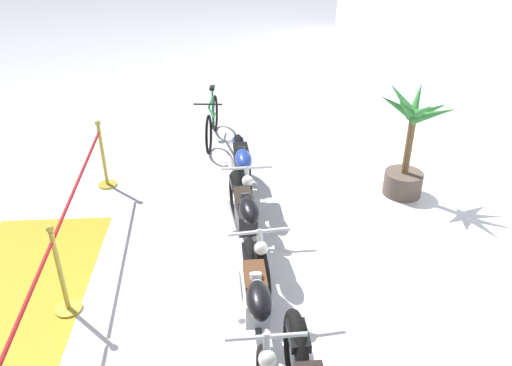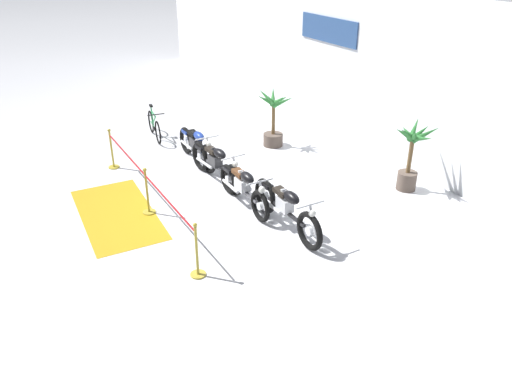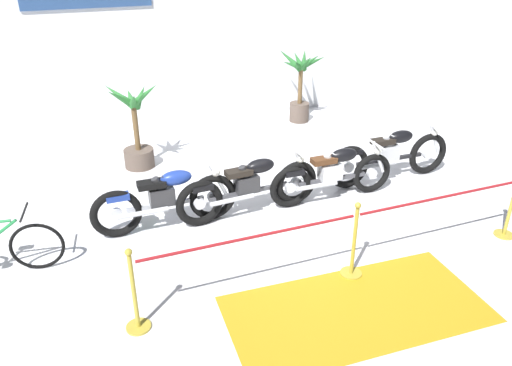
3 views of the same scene
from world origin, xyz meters
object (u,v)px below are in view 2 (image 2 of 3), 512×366
motorcycle_black_2 (243,187)px  stanchion_mid_left (148,198)px  potted_palm_right_of_row (273,120)px  stanchion_mid_right (197,258)px  motorcycle_blue_0 (197,146)px  potted_palm_left_of_row (411,155)px  motorcycle_black_1 (216,164)px  motorcycle_black_3 (286,208)px  floor_banner (117,214)px  stanchion_far_left (129,165)px  bicycle (154,126)px

motorcycle_black_2 → stanchion_mid_left: size_ratio=2.07×
potted_palm_right_of_row → stanchion_mid_right: size_ratio=1.56×
motorcycle_blue_0 → stanchion_mid_right: 4.95m
motorcycle_blue_0 → potted_palm_left_of_row: potted_palm_left_of_row is taller
motorcycle_blue_0 → motorcycle_black_2: (2.72, -0.10, -0.01)m
motorcycle_black_1 → motorcycle_black_3: size_ratio=0.98×
floor_banner → stanchion_far_left: bearing=148.7°
motorcycle_black_3 → stanchion_far_left: (-3.25, -2.17, 0.18)m
motorcycle_black_3 → motorcycle_blue_0: bearing=-177.6°
stanchion_mid_left → floor_banner: bearing=-115.5°
motorcycle_black_3 → potted_palm_left_of_row: bearing=91.5°
motorcycle_black_2 → stanchion_mid_left: (-0.76, -1.90, -0.11)m
motorcycle_black_2 → stanchion_mid_right: size_ratio=2.07×
potted_palm_left_of_row → stanchion_mid_right: potted_palm_left_of_row is taller
motorcycle_black_3 → potted_palm_left_of_row: potted_palm_left_of_row is taller
bicycle → floor_banner: (3.95, -2.27, -0.36)m
motorcycle_black_2 → bicycle: bearing=-177.2°
stanchion_far_left → floor_banner: (0.91, -0.61, -0.65)m
stanchion_far_left → motorcycle_black_2: bearing=44.0°
motorcycle_blue_0 → bicycle: (-2.29, -0.35, -0.10)m
potted_palm_left_of_row → stanchion_mid_left: bearing=-109.1°
motorcycle_black_1 → potted_palm_left_of_row: 4.53m
stanchion_mid_right → floor_banner: 2.95m
stanchion_mid_right → potted_palm_left_of_row: bearing=96.2°
motorcycle_black_3 → motorcycle_black_1: bearing=-175.2°
potted_palm_left_of_row → potted_palm_right_of_row: bearing=-162.3°
bicycle → floor_banner: size_ratio=0.55×
potted_palm_left_of_row → motorcycle_black_2: bearing=-107.7°
stanchion_mid_right → motorcycle_black_2: bearing=133.5°
stanchion_far_left → stanchion_mid_right: same height
potted_palm_left_of_row → potted_palm_right_of_row: size_ratio=1.02×
motorcycle_black_3 → stanchion_mid_right: size_ratio=2.29×
motorcycle_blue_0 → potted_palm_left_of_row: bearing=42.8°
bicycle → potted_palm_right_of_row: (2.25, 2.71, 0.38)m
potted_palm_left_of_row → potted_palm_right_of_row: 4.14m
floor_banner → potted_palm_left_of_row: bearing=73.0°
motorcycle_black_2 → stanchion_far_left: bearing=-136.0°
bicycle → potted_palm_right_of_row: size_ratio=1.03×
potted_palm_right_of_row → stanchion_far_left: bearing=-79.8°
motorcycle_blue_0 → stanchion_far_left: bearing=-69.5°
potted_palm_right_of_row → stanchion_mid_left: 4.81m
motorcycle_black_2 → stanchion_far_left: stanchion_far_left is taller
floor_banner → potted_palm_right_of_row: bearing=111.6°
motorcycle_black_1 → motorcycle_black_3: 2.71m
potted_palm_right_of_row → floor_banner: (1.69, -4.98, -0.75)m
potted_palm_left_of_row → floor_banner: potted_palm_left_of_row is taller
potted_palm_left_of_row → bicycle: bearing=-147.3°
bicycle → stanchion_mid_left: (4.24, -1.66, -0.01)m
motorcycle_black_3 → potted_palm_right_of_row: size_ratio=1.47×
motorcycle_black_1 → motorcycle_black_3: bearing=4.8°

